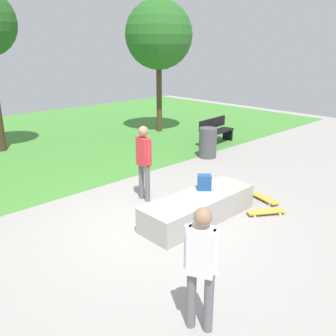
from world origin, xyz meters
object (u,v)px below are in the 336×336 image
at_px(skater_watching, 144,158).
at_px(tree_tall_oak, 159,35).
at_px(park_bench_near_path, 216,131).
at_px(concrete_ledge, 199,208).
at_px(skateboard_by_ledge, 264,198).
at_px(trash_bin, 208,143).
at_px(backpack_on_ledge, 204,182).
at_px(skateboard_spare, 266,212).
at_px(skater_performing_trick, 201,262).

relative_size(skater_watching, tree_tall_oak, 0.34).
bearing_deg(park_bench_near_path, concrete_ledge, -143.87).
relative_size(skateboard_by_ledge, tree_tall_oak, 0.16).
height_order(skater_watching, park_bench_near_path, skater_watching).
bearing_deg(trash_bin, backpack_on_ledge, -140.74).
relative_size(skater_watching, trash_bin, 1.82).
bearing_deg(backpack_on_ledge, tree_tall_oak, -80.68).
bearing_deg(concrete_ledge, skater_watching, 95.82).
xyz_separation_m(backpack_on_ledge, skater_watching, (-0.49, 1.37, 0.34)).
bearing_deg(backpack_on_ledge, park_bench_near_path, -98.45).
bearing_deg(concrete_ledge, skateboard_spare, -35.29).
xyz_separation_m(skater_watching, skateboard_by_ledge, (1.94, -1.94, -0.95)).
bearing_deg(park_bench_near_path, tree_tall_oak, 92.12).
bearing_deg(skateboard_spare, trash_bin, 57.38).
distance_m(concrete_ledge, tree_tall_oak, 8.86).
bearing_deg(skater_performing_trick, skater_watching, 59.49).
distance_m(skater_performing_trick, skateboard_by_ledge, 4.43).
bearing_deg(skater_performing_trick, trash_bin, 39.64).
xyz_separation_m(backpack_on_ledge, tree_tall_oak, (4.53, 6.37, 3.09)).
relative_size(concrete_ledge, trash_bin, 2.74).
bearing_deg(skateboard_by_ledge, skater_performing_trick, -158.30).
bearing_deg(concrete_ledge, park_bench_near_path, 36.13).
height_order(skater_watching, tree_tall_oak, tree_tall_oak).
xyz_separation_m(concrete_ledge, backpack_on_ledge, (0.33, 0.16, 0.42)).
bearing_deg(skateboard_spare, tree_tall_oak, 63.49).
distance_m(skateboard_spare, trash_bin, 4.24).
bearing_deg(skateboard_by_ledge, concrete_ledge, 167.14).
xyz_separation_m(skateboard_spare, park_bench_near_path, (3.78, 4.47, 0.42)).
height_order(concrete_ledge, skater_watching, skater_watching).
height_order(concrete_ledge, park_bench_near_path, park_bench_near_path).
bearing_deg(skater_watching, concrete_ledge, -84.18).
bearing_deg(backpack_on_ledge, skateboard_by_ledge, -156.54).
xyz_separation_m(skater_performing_trick, skateboard_by_ledge, (4.03, 1.60, -0.90)).
height_order(skater_watching, trash_bin, skater_watching).
distance_m(park_bench_near_path, tree_tall_oak, 4.38).
xyz_separation_m(concrete_ledge, skateboard_by_ledge, (1.79, -0.41, -0.19)).
height_order(backpack_on_ledge, park_bench_near_path, park_bench_near_path).
bearing_deg(park_bench_near_path, skater_performing_trick, -141.97).
distance_m(backpack_on_ledge, skater_performing_trick, 3.38).
xyz_separation_m(concrete_ledge, skater_performing_trick, (-2.24, -2.01, 0.71)).
bearing_deg(park_bench_near_path, backpack_on_ledge, -143.17).
relative_size(concrete_ledge, skater_watching, 1.50).
distance_m(concrete_ledge, park_bench_near_path, 6.16).
relative_size(tree_tall_oak, trash_bin, 5.37).
height_order(skater_performing_trick, park_bench_near_path, skater_performing_trick).
relative_size(backpack_on_ledge, skater_watching, 0.18).
height_order(skater_performing_trick, skateboard_by_ledge, skater_performing_trick).
distance_m(concrete_ledge, skater_watching, 1.71).
height_order(park_bench_near_path, tree_tall_oak, tree_tall_oak).
distance_m(skateboard_by_ledge, skateboard_spare, 0.74).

